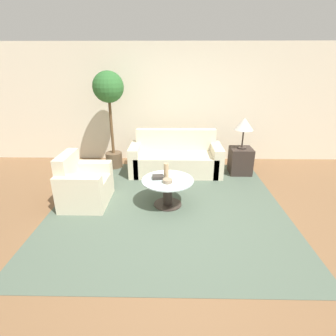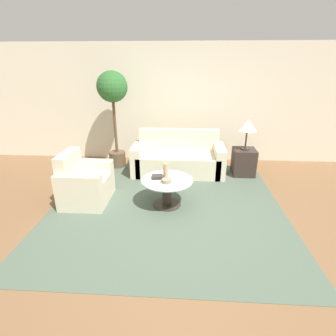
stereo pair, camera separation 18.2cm
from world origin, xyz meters
name	(u,v)px [view 1 (the left image)]	position (x,y,z in m)	size (l,w,h in m)	color
ground_plane	(177,225)	(0.00, 0.00, 0.00)	(14.00, 14.00, 0.00)	brown
wall_back	(176,104)	(0.00, 2.87, 1.30)	(10.00, 0.06, 2.60)	beige
rug	(168,204)	(-0.14, 0.57, 0.00)	(3.67, 3.69, 0.01)	#4C5B4C
sofa_main	(176,159)	(0.00, 1.99, 0.29)	(1.88, 0.77, 0.88)	beige
armchair	(83,186)	(-1.53, 0.63, 0.29)	(0.71, 0.85, 0.84)	beige
coffee_table	(168,189)	(-0.14, 0.57, 0.29)	(0.83, 0.83, 0.45)	#332823
side_table	(240,161)	(1.34, 1.95, 0.27)	(0.44, 0.44, 0.55)	#332823
table_lamp	(244,125)	(1.34, 1.95, 1.03)	(0.37, 0.37, 0.62)	#332823
potted_plant	(109,99)	(-1.37, 2.26, 1.48)	(0.63, 0.63, 2.04)	brown
vase	(166,171)	(-0.17, 0.65, 0.57)	(0.08, 0.08, 0.24)	tan
bowl	(168,181)	(-0.14, 0.46, 0.48)	(0.15, 0.15, 0.06)	gray
book_stack	(158,177)	(-0.30, 0.61, 0.48)	(0.19, 0.16, 0.05)	#38332D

